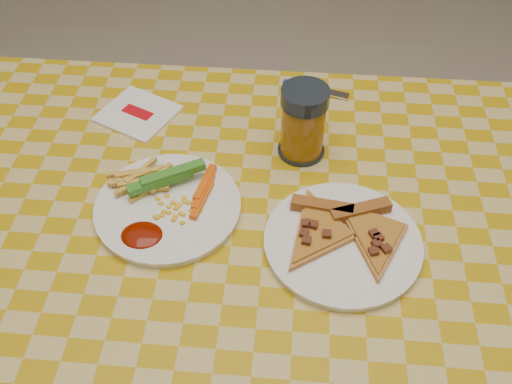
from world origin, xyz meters
TOP-DOWN VIEW (x-y plane):
  - table at (0.00, 0.00)m, footprint 1.28×0.88m
  - plate_left at (-0.16, 0.03)m, footprint 0.26×0.26m
  - plate_right at (0.12, -0.02)m, footprint 0.24×0.24m
  - fries_veggies at (-0.17, 0.05)m, footprint 0.20×0.19m
  - pizza_slices at (0.12, -0.00)m, footprint 0.25×0.22m
  - drink_glass at (0.05, 0.19)m, footprint 0.09×0.09m
  - napkin at (-0.27, 0.27)m, footprint 0.17×0.17m
  - fork at (0.08, 0.38)m, footprint 0.14×0.06m

SIDE VIEW (x-z plane):
  - table at x=0.00m, z-range 0.30..1.06m
  - napkin at x=-0.27m, z-range 0.76..0.76m
  - fork at x=0.08m, z-range 0.76..0.76m
  - plate_left at x=-0.16m, z-range 0.76..0.77m
  - plate_right at x=0.12m, z-range 0.76..0.77m
  - pizza_slices at x=0.12m, z-range 0.76..0.79m
  - fries_veggies at x=-0.17m, z-range 0.76..0.80m
  - drink_glass at x=0.05m, z-range 0.75..0.89m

